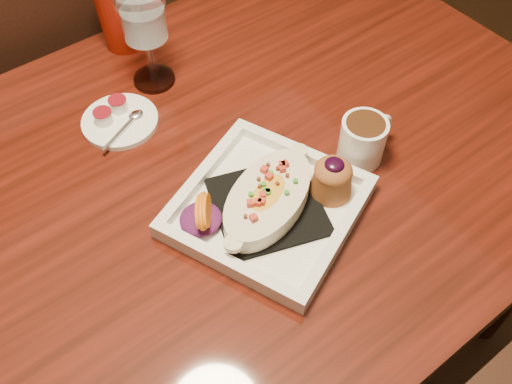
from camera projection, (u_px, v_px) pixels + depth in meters
floor at (207, 366)px, 1.51m from camera, size 7.00×7.00×0.00m
table at (181, 228)px, 0.99m from camera, size 1.50×0.90×0.75m
chair_far at (50, 94)px, 1.42m from camera, size 0.42×0.42×0.93m
plate at (274, 200)px, 0.88m from camera, size 0.34×0.34×0.08m
coffee_mug at (364, 138)px, 0.93m from camera, size 0.11×0.08×0.08m
goblet at (144, 20)px, 0.98m from camera, size 0.09×0.09×0.20m
saucer at (118, 120)px, 1.01m from camera, size 0.14×0.14×0.09m
red_tumbler at (119, 11)px, 1.09m from camera, size 0.09×0.09×0.15m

